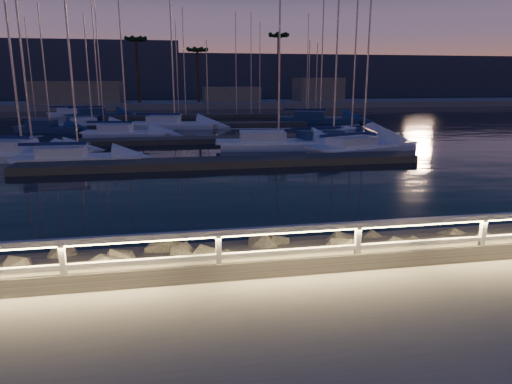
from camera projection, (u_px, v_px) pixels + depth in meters
ground at (312, 272)px, 9.76m from camera, size 400.00×400.00×0.00m
harbor_water at (205, 139)px, 39.82m from camera, size 400.00×440.00×0.60m
guard_rail at (310, 238)px, 9.57m from camera, size 44.11×0.12×1.06m
floating_docks at (204, 131)px, 40.91m from camera, size 22.00×36.00×0.40m
far_shore at (186, 102)px, 80.42m from camera, size 160.00×14.00×5.20m
palm_left at (136, 42)px, 74.73m from camera, size 3.00×3.00×11.20m
palm_center at (197, 52)px, 77.77m from camera, size 3.00×3.00×9.70m
palm_right at (279, 39)px, 78.74m from camera, size 3.00×3.00×12.20m
distant_hills at (102, 78)px, 132.47m from camera, size 230.00×37.50×18.00m
sailboat_a at (30, 151)px, 27.81m from camera, size 6.79×3.88×11.24m
sailboat_b at (76, 158)px, 25.30m from camera, size 6.85×2.16×11.60m
sailboat_c at (330, 140)px, 32.58m from camera, size 8.34×3.28×13.79m
sailboat_d at (360, 146)px, 29.97m from camera, size 8.36×4.98×13.69m
sailboat_e at (49, 127)px, 41.70m from camera, size 6.75×3.93×11.18m
sailboat_f at (20, 153)px, 26.84m from camera, size 8.00×4.51×13.16m
sailboat_g at (275, 142)px, 31.41m from camera, size 8.81×3.53×14.55m
sailboat_h at (349, 137)px, 34.88m from camera, size 8.47×5.10×13.89m
sailboat_i at (91, 125)px, 44.49m from camera, size 6.49×3.82×10.76m
sailboat_j at (125, 133)px, 37.58m from camera, size 7.45×3.39×12.27m
sailboat_k at (173, 124)px, 45.03m from camera, size 8.83×4.38×14.44m
sailboat_l at (318, 118)px, 51.35m from camera, size 9.53×6.06×15.71m
sailboat_m at (73, 113)px, 59.62m from camera, size 6.81×2.57×11.40m
sailboat_n at (98, 115)px, 56.92m from camera, size 8.45×5.14×13.97m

